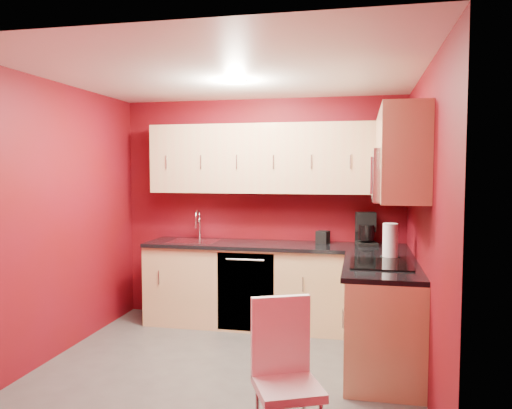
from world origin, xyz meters
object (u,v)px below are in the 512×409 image
at_px(coffee_maker, 367,229).
at_px(paper_towel, 390,241).
at_px(sink, 195,238).
at_px(napkin_holder, 323,237).
at_px(microwave, 396,175).
at_px(dining_chair, 288,379).

distance_m(coffee_maker, paper_towel, 0.76).
height_order(sink, coffee_maker, coffee_maker).
distance_m(sink, napkin_holder, 1.42).
relative_size(microwave, sink, 1.46).
relative_size(microwave, coffee_maker, 2.21).
relative_size(sink, coffee_maker, 1.51).
relative_size(coffee_maker, dining_chair, 0.37).
xyz_separation_m(coffee_maker, paper_towel, (0.20, -0.74, -0.02)).
xyz_separation_m(microwave, sink, (-2.09, 1.00, -0.72)).
height_order(microwave, sink, microwave).
xyz_separation_m(microwave, coffee_maker, (-0.22, 1.08, -0.58)).
distance_m(microwave, napkin_holder, 1.48).
relative_size(sink, dining_chair, 0.56).
height_order(sink, napkin_holder, sink).
bearing_deg(sink, napkin_holder, 4.86).
xyz_separation_m(sink, dining_chair, (1.40, -2.40, -0.48)).
bearing_deg(napkin_holder, sink, -175.14).
bearing_deg(sink, dining_chair, -59.77).
bearing_deg(paper_towel, sink, 162.46).
bearing_deg(sink, paper_towel, -17.54).
bearing_deg(dining_chair, sink, 96.15).
bearing_deg(coffee_maker, paper_towel, -84.70).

